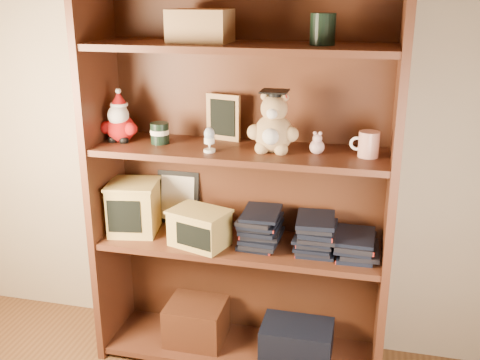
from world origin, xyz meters
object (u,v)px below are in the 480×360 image
at_px(grad_teddy_bear, 273,128).
at_px(bookcase, 242,186).
at_px(treats_box, 134,207).
at_px(teacher_mug, 368,144).

bearing_deg(grad_teddy_bear, bookcase, 156.74).
bearing_deg(treats_box, teacher_mug, 0.06).
xyz_separation_m(grad_teddy_bear, teacher_mug, (0.35, 0.01, -0.04)).
distance_m(teacher_mug, treats_box, 1.01).
height_order(teacher_mug, treats_box, teacher_mug).
height_order(grad_teddy_bear, teacher_mug, grad_teddy_bear).
relative_size(bookcase, treats_box, 6.82).
relative_size(bookcase, grad_teddy_bear, 6.67).
xyz_separation_m(bookcase, teacher_mug, (0.49, -0.05, 0.22)).
height_order(bookcase, teacher_mug, bookcase).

